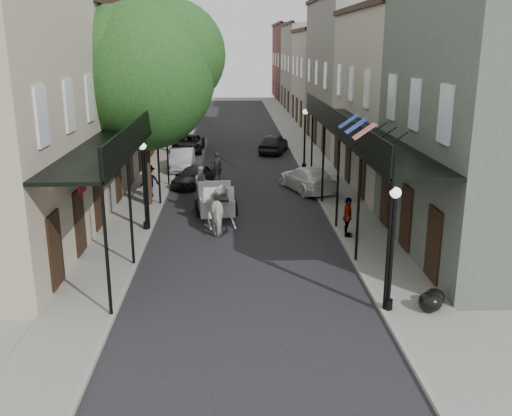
{
  "coord_description": "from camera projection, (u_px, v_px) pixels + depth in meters",
  "views": [
    {
      "loc": [
        -0.45,
        -17.19,
        7.63
      ],
      "look_at": [
        0.45,
        3.83,
        1.6
      ],
      "focal_mm": 40.0,
      "sensor_mm": 36.0,
      "label": 1
    }
  ],
  "objects": [
    {
      "name": "road",
      "position": [
        239.0,
        164.0,
        37.84
      ],
      "size": [
        8.0,
        90.0,
        0.01
      ],
      "primitive_type": "cube",
      "color": "black",
      "rests_on": "ground"
    },
    {
      "name": "pedestrian_walking",
      "position": [
        202.0,
        183.0,
        28.83
      ],
      "size": [
        0.96,
        0.81,
        1.77
      ],
      "primitive_type": "imported",
      "rotation": [
        0.0,
        0.0,
        0.18
      ],
      "color": "#A7A89F",
      "rests_on": "ground"
    },
    {
      "name": "tree_near",
      "position": [
        150.0,
        71.0,
        26.45
      ],
      "size": [
        7.31,
        6.8,
        9.63
      ],
      "color": "#382619",
      "rests_on": "sidewalk_left"
    },
    {
      "name": "carriage",
      "position": [
        215.0,
        187.0,
        26.76
      ],
      "size": [
        2.07,
        2.86,
        3.08
      ],
      "rotation": [
        0.0,
        0.0,
        0.11
      ],
      "color": "black",
      "rests_on": "ground"
    },
    {
      "name": "sidewalk_left",
      "position": [
        163.0,
        164.0,
        37.62
      ],
      "size": [
        2.2,
        90.0,
        0.12
      ],
      "primitive_type": "cube",
      "color": "gray",
      "rests_on": "ground"
    },
    {
      "name": "sidewalk_right",
      "position": [
        314.0,
        163.0,
        38.03
      ],
      "size": [
        2.2,
        90.0,
        0.12
      ],
      "primitive_type": "cube",
      "color": "gray",
      "rests_on": "ground"
    },
    {
      "name": "pedestrian_sidewalk_left",
      "position": [
        149.0,
        181.0,
        28.99
      ],
      "size": [
        1.25,
        1.16,
        1.69
      ],
      "primitive_type": "imported",
      "rotation": [
        0.0,
        0.0,
        3.78
      ],
      "color": "gray",
      "rests_on": "sidewalk_left"
    },
    {
      "name": "tree_far",
      "position": [
        177.0,
        71.0,
        40.07
      ],
      "size": [
        6.45,
        6.0,
        8.61
      ],
      "color": "#382619",
      "rests_on": "sidewalk_left"
    },
    {
      "name": "pedestrian_sidewalk_right",
      "position": [
        348.0,
        217.0,
        23.02
      ],
      "size": [
        0.58,
        1.02,
        1.63
      ],
      "primitive_type": "imported",
      "rotation": [
        0.0,
        0.0,
        1.38
      ],
      "color": "gray",
      "rests_on": "sidewalk_right"
    },
    {
      "name": "ground",
      "position": [
        247.0,
        287.0,
        18.63
      ],
      "size": [
        140.0,
        140.0,
        0.0
      ],
      "primitive_type": "plane",
      "color": "gray",
      "rests_on": "ground"
    },
    {
      "name": "car_left_far",
      "position": [
        189.0,
        144.0,
        41.98
      ],
      "size": [
        2.21,
        4.54,
        1.24
      ],
      "primitive_type": "imported",
      "rotation": [
        0.0,
        0.0,
        -0.03
      ],
      "color": "black",
      "rests_on": "ground"
    },
    {
      "name": "gallery_left",
      "position": [
        129.0,
        133.0,
        24.02
      ],
      "size": [
        2.2,
        18.05,
        4.88
      ],
      "color": "black",
      "rests_on": "sidewalk_left"
    },
    {
      "name": "building_row_left",
      "position": [
        129.0,
        76.0,
        45.65
      ],
      "size": [
        5.0,
        80.0,
        10.5
      ],
      "primitive_type": "cube",
      "color": "tan",
      "rests_on": "ground"
    },
    {
      "name": "lamppost_left",
      "position": [
        144.0,
        185.0,
        23.66
      ],
      "size": [
        0.32,
        0.32,
        3.71
      ],
      "color": "black",
      "rests_on": "sidewalk_left"
    },
    {
      "name": "building_row_right",
      "position": [
        342.0,
        75.0,
        46.35
      ],
      "size": [
        5.0,
        80.0,
        10.5
      ],
      "primitive_type": "cube",
      "color": "gray",
      "rests_on": "ground"
    },
    {
      "name": "car_right_near",
      "position": [
        307.0,
        179.0,
        30.82
      ],
      "size": [
        3.19,
        4.92,
        1.33
      ],
      "primitive_type": "imported",
      "rotation": [
        0.0,
        0.0,
        3.46
      ],
      "color": "white",
      "rests_on": "ground"
    },
    {
      "name": "car_left_near",
      "position": [
        194.0,
        176.0,
        31.86
      ],
      "size": [
        2.7,
        3.74,
        1.18
      ],
      "primitive_type": "imported",
      "rotation": [
        0.0,
        0.0,
        -0.43
      ],
      "color": "black",
      "rests_on": "ground"
    },
    {
      "name": "car_left_mid",
      "position": [
        182.0,
        160.0,
        35.87
      ],
      "size": [
        1.43,
        4.04,
        1.33
      ],
      "primitive_type": "imported",
      "rotation": [
        0.0,
        0.0,
        0.01
      ],
      "color": "#959599",
      "rests_on": "ground"
    },
    {
      "name": "lamppost_right_near",
      "position": [
        392.0,
        247.0,
        16.32
      ],
      "size": [
        0.32,
        0.32,
        3.71
      ],
      "color": "black",
      "rests_on": "sidewalk_right"
    },
    {
      "name": "lamppost_right_far",
      "position": [
        305.0,
        138.0,
        35.52
      ],
      "size": [
        0.32,
        0.32,
        3.71
      ],
      "color": "black",
      "rests_on": "sidewalk_right"
    },
    {
      "name": "horse",
      "position": [
        221.0,
        210.0,
        24.1
      ],
      "size": [
        1.22,
        2.27,
        1.84
      ],
      "primitive_type": "imported",
      "rotation": [
        0.0,
        0.0,
        3.25
      ],
      "color": "silver",
      "rests_on": "ground"
    },
    {
      "name": "trash_bags",
      "position": [
        432.0,
        300.0,
        16.8
      ],
      "size": [
        0.95,
        1.1,
        0.59
      ],
      "color": "black",
      "rests_on": "sidewalk_right"
    },
    {
      "name": "car_right_far",
      "position": [
        273.0,
        143.0,
        41.69
      ],
      "size": [
        2.68,
        4.46,
        1.42
      ],
      "primitive_type": "imported",
      "rotation": [
        0.0,
        0.0,
        2.88
      ],
      "color": "black",
      "rests_on": "ground"
    },
    {
      "name": "gallery_right",
      "position": [
        354.0,
        132.0,
        24.42
      ],
      "size": [
        2.2,
        18.05,
        4.88
      ],
      "color": "black",
      "rests_on": "sidewalk_right"
    }
  ]
}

